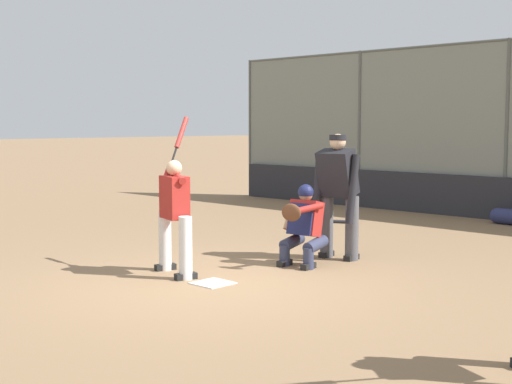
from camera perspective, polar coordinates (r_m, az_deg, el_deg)
The scene contains 8 objects.
ground_plane at distance 8.86m, azimuth -3.48°, elevation -7.32°, with size 160.00×160.00×0.00m, color #846647.
home_plate_marker at distance 8.85m, azimuth -3.48°, elevation -7.29°, with size 0.43×0.43×0.01m, color white.
backstop_fence at distance 15.33m, azimuth 19.43°, elevation 5.05°, with size 14.62×0.08×3.67m.
padding_wall at distance 15.31m, azimuth 19.10°, elevation -0.54°, with size 14.25×0.18×0.87m, color #28282D.
batter_at_plate at distance 9.29m, azimuth -6.52°, elevation -1.65°, with size 0.83×0.82×2.06m.
catcher_behind_plate at distance 9.85m, azimuth 3.75°, elevation -2.57°, with size 0.62×0.73×1.13m.
umpire_home at distance 10.34m, azimuth 6.56°, elevation 0.01°, with size 0.74×0.49×1.82m.
spare_bat_near_backstop at distance 14.21m, azimuth 6.40°, elevation -2.35°, with size 0.84×0.40×0.07m.
Camera 1 is at (-6.36, 5.85, 1.96)m, focal length 50.00 mm.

